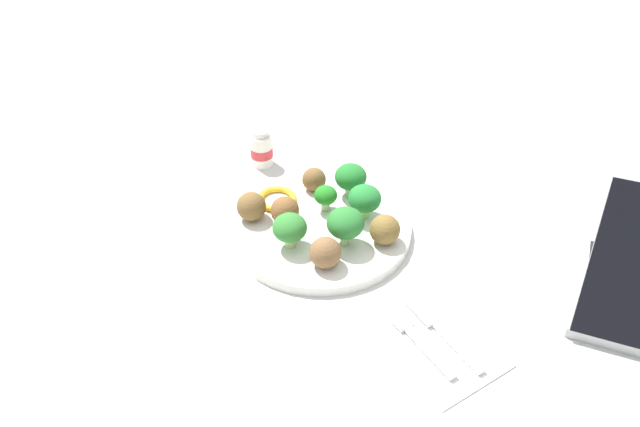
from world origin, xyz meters
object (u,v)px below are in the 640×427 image
Objects in this scene: broccoli_floret_mid_left at (345,223)px; meatball_near_rim at (285,211)px; broccoli_floret_front_left at (290,228)px; napkin at (433,341)px; meatball_front_right at (251,206)px; broccoli_floret_far_rim at (326,196)px; meatball_back_right at (325,253)px; plate at (320,228)px; meatball_far_rim at (385,230)px; broccoli_floret_near_rim at (365,199)px; broccoli_floret_center at (351,177)px; fork at (419,340)px; yogurt_bottle at (262,149)px; pepper_ring_back_left at (277,199)px; meatball_mid_left at (314,179)px; knife at (441,328)px.

broccoli_floret_mid_left reaches higher than meatball_near_rim.
napkin is at bearing -169.79° from broccoli_floret_front_left.
broccoli_floret_far_rim is at bearing -117.32° from meatball_front_right.
broccoli_floret_far_rim is 0.94× the size of meatball_back_right.
plate is 0.11m from meatball_far_rim.
broccoli_floret_near_rim is at bearing -63.80° from broccoli_floret_mid_left.
meatball_back_right reaches higher than napkin.
broccoli_floret_front_left reaches higher than meatball_far_rim.
broccoli_floret_front_left is at bearing 105.86° from broccoli_floret_center.
broccoli_floret_front_left is (0.05, 0.07, -0.01)m from broccoli_floret_mid_left.
fork is (-0.18, -0.01, -0.03)m from meatball_back_right.
fork is at bearing 171.04° from yogurt_bottle.
meatball_near_rim is 0.64× the size of yogurt_bottle.
meatball_front_right is 0.72× the size of pepper_ring_back_left.
meatball_front_right reaches higher than fork.
meatball_near_rim is 0.29m from fork.
meatball_back_right is (-0.15, 0.10, 0.00)m from meatball_mid_left.
broccoli_floret_center reaches higher than meatball_far_rim.
napkin is at bearing 170.10° from broccoli_floret_far_rim.
broccoli_floret_far_rim reaches higher than plate.
broccoli_floret_near_rim is at bearing -66.81° from meatball_back_right.
broccoli_floret_front_left is 1.24× the size of meatball_near_rim.
yogurt_bottle is at bearing -38.68° from meatball_front_right.
meatball_back_right is at bearing 147.45° from meatball_mid_left.
napkin is (-0.35, 0.00, -0.02)m from pepper_ring_back_left.
broccoli_floret_mid_left reaches higher than broccoli_floret_near_rim.
meatball_mid_left is at bearing -174.62° from yogurt_bottle.
broccoli_floret_mid_left is 1.35× the size of meatball_back_right.
fork is at bearing 156.37° from broccoli_floret_center.
meatball_mid_left is at bearing -51.40° from broccoli_floret_front_left.
broccoli_floret_near_rim is 0.17m from meatball_front_right.
fork is at bearing 61.37° from napkin.
broccoli_floret_center is at bearing -20.06° from napkin.
meatball_front_right is at bearing 73.92° from broccoli_floret_center.
broccoli_floret_center is at bearing -16.60° from meatball_far_rim.
napkin is at bearing 168.49° from meatball_mid_left.
meatball_back_right is 1.01× the size of meatball_far_rim.
meatball_front_right is (-0.00, 0.12, 0.00)m from meatball_mid_left.
yogurt_bottle reaches higher than meatball_near_rim.
knife is at bearing 179.47° from broccoli_floret_mid_left.
pepper_ring_back_left is at bearing 61.07° from broccoli_floret_center.
pepper_ring_back_left is at bearing 156.27° from yogurt_bottle.
meatball_near_rim is 0.30m from knife.
knife is at bearing -167.69° from meatball_front_right.
napkin is at bearing 106.27° from knife.
broccoli_floret_mid_left reaches higher than knife.
napkin is 0.48m from yogurt_bottle.
pepper_ring_back_left is at bearing 12.66° from plate.
yogurt_bottle is at bearing -4.55° from knife.
meatball_mid_left is 0.07m from pepper_ring_back_left.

